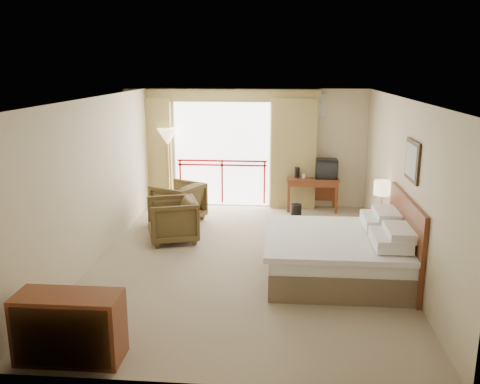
# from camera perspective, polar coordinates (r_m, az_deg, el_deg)

# --- Properties ---
(floor) EXTENTS (7.00, 7.00, 0.00)m
(floor) POSITION_cam_1_polar(r_m,az_deg,el_deg) (8.68, 0.62, -7.58)
(floor) COLOR gray
(floor) RESTS_ON ground
(ceiling) EXTENTS (7.00, 7.00, 0.00)m
(ceiling) POSITION_cam_1_polar(r_m,az_deg,el_deg) (8.09, 0.68, 10.50)
(ceiling) COLOR white
(ceiling) RESTS_ON wall_back
(wall_back) EXTENTS (5.00, 0.00, 5.00)m
(wall_back) POSITION_cam_1_polar(r_m,az_deg,el_deg) (11.72, 1.88, 4.94)
(wall_back) COLOR #C8B890
(wall_back) RESTS_ON ground
(wall_front) EXTENTS (5.00, 0.00, 5.00)m
(wall_front) POSITION_cam_1_polar(r_m,az_deg,el_deg) (4.95, -2.28, -7.89)
(wall_front) COLOR #C8B890
(wall_front) RESTS_ON ground
(wall_left) EXTENTS (0.00, 7.00, 7.00)m
(wall_left) POSITION_cam_1_polar(r_m,az_deg,el_deg) (8.82, -15.78, 1.39)
(wall_left) COLOR #C8B890
(wall_left) RESTS_ON ground
(wall_right) EXTENTS (0.00, 7.00, 7.00)m
(wall_right) POSITION_cam_1_polar(r_m,az_deg,el_deg) (8.49, 17.74, 0.77)
(wall_right) COLOR #C8B890
(wall_right) RESTS_ON ground
(balcony_door) EXTENTS (2.40, 0.00, 2.40)m
(balcony_door) POSITION_cam_1_polar(r_m,az_deg,el_deg) (11.79, -2.03, 4.25)
(balcony_door) COLOR white
(balcony_door) RESTS_ON wall_back
(balcony_railing) EXTENTS (2.09, 0.03, 1.02)m
(balcony_railing) POSITION_cam_1_polar(r_m,az_deg,el_deg) (11.84, -2.03, 2.38)
(balcony_railing) COLOR #A10D16
(balcony_railing) RESTS_ON wall_back
(curtain_left) EXTENTS (1.00, 0.26, 2.50)m
(curtain_left) POSITION_cam_1_polar(r_m,az_deg,el_deg) (11.96, -10.01, 4.43)
(curtain_left) COLOR olive
(curtain_left) RESTS_ON wall_back
(curtain_right) EXTENTS (1.00, 0.26, 2.50)m
(curtain_right) POSITION_cam_1_polar(r_m,az_deg,el_deg) (11.57, 6.05, 4.25)
(curtain_right) COLOR olive
(curtain_right) RESTS_ON wall_back
(valance) EXTENTS (4.40, 0.22, 0.28)m
(valance) POSITION_cam_1_polar(r_m,az_deg,el_deg) (11.54, -2.15, 10.79)
(valance) COLOR olive
(valance) RESTS_ON wall_back
(hvac_vent) EXTENTS (0.50, 0.04, 0.50)m
(hvac_vent) POSITION_cam_1_polar(r_m,az_deg,el_deg) (11.58, 8.44, 9.67)
(hvac_vent) COLOR silver
(hvac_vent) RESTS_ON wall_back
(bed) EXTENTS (2.13, 2.06, 0.97)m
(bed) POSITION_cam_1_polar(r_m,az_deg,el_deg) (8.02, 11.11, -6.83)
(bed) COLOR brown
(bed) RESTS_ON floor
(headboard) EXTENTS (0.06, 2.10, 1.30)m
(headboard) POSITION_cam_1_polar(r_m,az_deg,el_deg) (8.10, 18.02, -5.02)
(headboard) COLOR #5A2513
(headboard) RESTS_ON wall_right
(framed_art) EXTENTS (0.04, 0.72, 0.60)m
(framed_art) POSITION_cam_1_polar(r_m,az_deg,el_deg) (7.81, 18.76, 3.35)
(framed_art) COLOR black
(framed_art) RESTS_ON wall_right
(nightstand) EXTENTS (0.47, 0.55, 0.64)m
(nightstand) POSITION_cam_1_polar(r_m,az_deg,el_deg) (9.57, 15.47, -4.00)
(nightstand) COLOR #5A2513
(nightstand) RESTS_ON floor
(table_lamp) EXTENTS (0.30, 0.30, 0.54)m
(table_lamp) POSITION_cam_1_polar(r_m,az_deg,el_deg) (9.42, 15.71, 0.38)
(table_lamp) COLOR tan
(table_lamp) RESTS_ON nightstand
(phone) EXTENTS (0.20, 0.17, 0.08)m
(phone) POSITION_cam_1_polar(r_m,az_deg,el_deg) (9.31, 15.48, -2.18)
(phone) COLOR black
(phone) RESTS_ON nightstand
(desk) EXTENTS (1.15, 0.55, 0.75)m
(desk) POSITION_cam_1_polar(r_m,az_deg,el_deg) (11.59, 8.11, 0.85)
(desk) COLOR #5A2513
(desk) RESTS_ON floor
(tv) EXTENTS (0.48, 0.38, 0.44)m
(tv) POSITION_cam_1_polar(r_m,az_deg,el_deg) (11.48, 9.68, 2.60)
(tv) COLOR black
(tv) RESTS_ON desk
(coffee_maker) EXTENTS (0.12, 0.12, 0.23)m
(coffee_maker) POSITION_cam_1_polar(r_m,az_deg,el_deg) (11.47, 6.42, 2.19)
(coffee_maker) COLOR black
(coffee_maker) RESTS_ON desk
(cup) EXTENTS (0.09, 0.09, 0.10)m
(cup) POSITION_cam_1_polar(r_m,az_deg,el_deg) (11.44, 7.17, 1.79)
(cup) COLOR white
(cup) RESTS_ON desk
(wastebasket) EXTENTS (0.23, 0.23, 0.28)m
(wastebasket) POSITION_cam_1_polar(r_m,az_deg,el_deg) (11.07, 6.33, -2.09)
(wastebasket) COLOR black
(wastebasket) RESTS_ON floor
(armchair_far) EXTENTS (1.21, 1.20, 0.83)m
(armchair_far) POSITION_cam_1_polar(r_m,az_deg,el_deg) (10.83, -6.89, -3.25)
(armchair_far) COLOR #433419
(armchair_far) RESTS_ON floor
(armchair_near) EXTENTS (1.12, 1.11, 0.81)m
(armchair_near) POSITION_cam_1_polar(r_m,az_deg,el_deg) (9.66, -7.52, -5.43)
(armchair_near) COLOR #433419
(armchair_near) RESTS_ON floor
(side_table) EXTENTS (0.46, 0.46, 0.50)m
(side_table) POSITION_cam_1_polar(r_m,az_deg,el_deg) (10.30, -8.73, -2.23)
(side_table) COLOR black
(side_table) RESTS_ON floor
(book) EXTENTS (0.16, 0.21, 0.02)m
(book) POSITION_cam_1_polar(r_m,az_deg,el_deg) (10.25, -8.76, -1.36)
(book) COLOR white
(book) RESTS_ON side_table
(floor_lamp) EXTENTS (0.47, 0.47, 1.82)m
(floor_lamp) POSITION_cam_1_polar(r_m,az_deg,el_deg) (11.63, -8.13, 5.83)
(floor_lamp) COLOR tan
(floor_lamp) RESTS_ON floor
(dresser) EXTENTS (1.16, 0.49, 0.78)m
(dresser) POSITION_cam_1_polar(r_m,az_deg,el_deg) (6.09, -18.61, -14.20)
(dresser) COLOR #5A2513
(dresser) RESTS_ON floor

